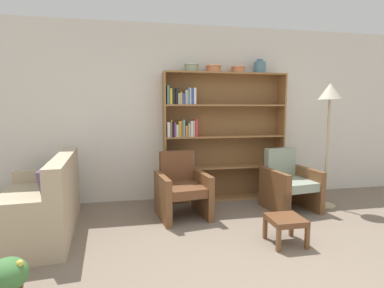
{
  "coord_description": "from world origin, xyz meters",
  "views": [
    {
      "loc": [
        -1.13,
        -2.22,
        1.47
      ],
      "look_at": [
        -0.32,
        1.99,
        0.95
      ],
      "focal_mm": 28.0,
      "sensor_mm": 36.0,
      "label": 1
    }
  ],
  "objects_px": {
    "bowl_stoneware": "(213,69)",
    "bowl_brass": "(191,68)",
    "bowl_sage": "(238,69)",
    "armchair_cushioned": "(289,183)",
    "bookshelf": "(213,137)",
    "vase_tall": "(260,67)",
    "potted_plant": "(8,279)",
    "floor_lamp": "(330,103)",
    "footstool": "(286,222)",
    "armchair_leather": "(182,188)",
    "couch": "(40,207)"
  },
  "relations": [
    {
      "from": "bowl_stoneware",
      "to": "bowl_brass",
      "type": "bearing_deg",
      "value": 180.0
    },
    {
      "from": "bowl_sage",
      "to": "armchair_cushioned",
      "type": "xyz_separation_m",
      "value": [
        0.58,
        -0.65,
        -1.69
      ]
    },
    {
      "from": "bookshelf",
      "to": "vase_tall",
      "type": "distance_m",
      "value": 1.33
    },
    {
      "from": "potted_plant",
      "to": "bookshelf",
      "type": "bearing_deg",
      "value": 46.49
    },
    {
      "from": "bookshelf",
      "to": "vase_tall",
      "type": "height_order",
      "value": "vase_tall"
    },
    {
      "from": "bowl_stoneware",
      "to": "floor_lamp",
      "type": "height_order",
      "value": "bowl_stoneware"
    },
    {
      "from": "footstool",
      "to": "armchair_leather",
      "type": "bearing_deg",
      "value": 132.71
    },
    {
      "from": "bowl_stoneware",
      "to": "potted_plant",
      "type": "xyz_separation_m",
      "value": [
        -2.16,
        -2.27,
        -1.86
      ]
    },
    {
      "from": "bowl_stoneware",
      "to": "couch",
      "type": "relative_size",
      "value": 0.15
    },
    {
      "from": "bowl_brass",
      "to": "armchair_leather",
      "type": "distance_m",
      "value": 1.83
    },
    {
      "from": "bowl_brass",
      "to": "footstool",
      "type": "distance_m",
      "value": 2.6
    },
    {
      "from": "armchair_leather",
      "to": "floor_lamp",
      "type": "distance_m",
      "value": 2.47
    },
    {
      "from": "vase_tall",
      "to": "potted_plant",
      "type": "relative_size",
      "value": 0.6
    },
    {
      "from": "bookshelf",
      "to": "bowl_stoneware",
      "type": "height_order",
      "value": "bowl_stoneware"
    },
    {
      "from": "armchair_leather",
      "to": "armchair_cushioned",
      "type": "bearing_deg",
      "value": 171.44
    },
    {
      "from": "armchair_leather",
      "to": "floor_lamp",
      "type": "bearing_deg",
      "value": 171.57
    },
    {
      "from": "armchair_cushioned",
      "to": "potted_plant",
      "type": "bearing_deg",
      "value": 19.64
    },
    {
      "from": "bowl_brass",
      "to": "couch",
      "type": "height_order",
      "value": "bowl_brass"
    },
    {
      "from": "armchair_leather",
      "to": "armchair_cushioned",
      "type": "height_order",
      "value": "same"
    },
    {
      "from": "bowl_stoneware",
      "to": "armchair_cushioned",
      "type": "distance_m",
      "value": 2.06
    },
    {
      "from": "bowl_sage",
      "to": "footstool",
      "type": "distance_m",
      "value": 2.5
    },
    {
      "from": "bowl_brass",
      "to": "footstool",
      "type": "xyz_separation_m",
      "value": [
        0.72,
        -1.7,
        -1.83
      ]
    },
    {
      "from": "bowl_sage",
      "to": "couch",
      "type": "height_order",
      "value": "bowl_sage"
    },
    {
      "from": "armchair_leather",
      "to": "bowl_brass",
      "type": "bearing_deg",
      "value": -120.46
    },
    {
      "from": "couch",
      "to": "armchair_cushioned",
      "type": "height_order",
      "value": "couch"
    },
    {
      "from": "vase_tall",
      "to": "couch",
      "type": "distance_m",
      "value": 3.67
    },
    {
      "from": "couch",
      "to": "potted_plant",
      "type": "height_order",
      "value": "couch"
    },
    {
      "from": "armchair_cushioned",
      "to": "footstool",
      "type": "relative_size",
      "value": 2.38
    },
    {
      "from": "couch",
      "to": "footstool",
      "type": "height_order",
      "value": "couch"
    },
    {
      "from": "armchair_leather",
      "to": "footstool",
      "type": "bearing_deg",
      "value": 124.15
    },
    {
      "from": "couch",
      "to": "armchair_leather",
      "type": "relative_size",
      "value": 1.95
    },
    {
      "from": "armchair_leather",
      "to": "armchair_cushioned",
      "type": "relative_size",
      "value": 1.0
    },
    {
      "from": "bowl_sage",
      "to": "bowl_stoneware",
      "type": "bearing_deg",
      "value": -180.0
    },
    {
      "from": "bowl_stoneware",
      "to": "armchair_leather",
      "type": "relative_size",
      "value": 0.29
    },
    {
      "from": "bookshelf",
      "to": "bowl_sage",
      "type": "relative_size",
      "value": 8.7
    },
    {
      "from": "bowl_sage",
      "to": "armchair_cushioned",
      "type": "distance_m",
      "value": 1.9
    },
    {
      "from": "bowl_brass",
      "to": "vase_tall",
      "type": "bearing_deg",
      "value": 0.0
    },
    {
      "from": "floor_lamp",
      "to": "couch",
      "type": "bearing_deg",
      "value": -175.95
    },
    {
      "from": "bookshelf",
      "to": "bowl_brass",
      "type": "relative_size",
      "value": 8.97
    },
    {
      "from": "armchair_cushioned",
      "to": "potted_plant",
      "type": "relative_size",
      "value": 2.35
    },
    {
      "from": "bookshelf",
      "to": "bowl_brass",
      "type": "height_order",
      "value": "bowl_brass"
    },
    {
      "from": "footstool",
      "to": "armchair_cushioned",
      "type": "bearing_deg",
      "value": 60.24
    },
    {
      "from": "bowl_stoneware",
      "to": "armchair_leather",
      "type": "height_order",
      "value": "bowl_stoneware"
    },
    {
      "from": "armchair_leather",
      "to": "couch",
      "type": "bearing_deg",
      "value": 0.42
    },
    {
      "from": "footstool",
      "to": "potted_plant",
      "type": "bearing_deg",
      "value": -167.39
    },
    {
      "from": "armchair_cushioned",
      "to": "armchair_leather",
      "type": "bearing_deg",
      "value": -7.73
    },
    {
      "from": "bowl_sage",
      "to": "armchair_cushioned",
      "type": "bearing_deg",
      "value": -48.34
    },
    {
      "from": "floor_lamp",
      "to": "armchair_cushioned",
      "type": "bearing_deg",
      "value": -179.55
    },
    {
      "from": "bookshelf",
      "to": "couch",
      "type": "relative_size",
      "value": 1.19
    },
    {
      "from": "armchair_cushioned",
      "to": "floor_lamp",
      "type": "distance_m",
      "value": 1.31
    }
  ]
}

